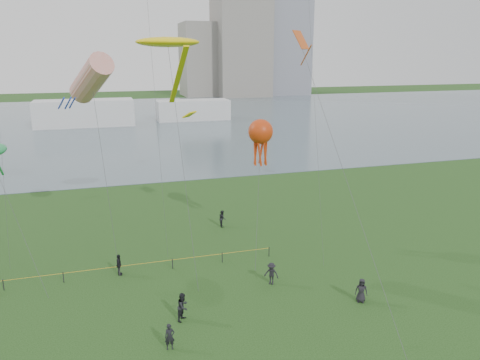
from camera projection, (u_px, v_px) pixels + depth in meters
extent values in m
cube|color=#4F636D|center=(136.00, 121.00, 116.77)|extent=(400.00, 120.00, 0.08)
cube|color=slate|center=(241.00, 47.00, 181.92)|extent=(20.00, 20.00, 38.00)
cube|color=gray|center=(203.00, 60.00, 184.89)|extent=(16.00, 18.00, 28.00)
cube|color=silver|center=(85.00, 113.00, 108.04)|extent=(22.00, 8.00, 6.00)
cube|color=silver|center=(193.00, 110.00, 118.17)|extent=(18.00, 7.00, 5.00)
cylinder|color=black|center=(3.00, 285.00, 33.05)|extent=(0.07, 0.07, 0.85)
cylinder|color=black|center=(63.00, 277.00, 34.16)|extent=(0.07, 0.07, 0.85)
cylinder|color=black|center=(120.00, 270.00, 35.27)|extent=(0.07, 0.07, 0.85)
cylinder|color=black|center=(173.00, 264.00, 36.38)|extent=(0.07, 0.07, 0.85)
cylinder|color=black|center=(222.00, 257.00, 37.49)|extent=(0.07, 0.07, 0.85)
cylinder|color=black|center=(269.00, 252.00, 38.60)|extent=(0.07, 0.07, 0.85)
cylinder|color=gold|center=(119.00, 266.00, 35.18)|extent=(24.00, 0.03, 0.03)
imported|color=black|center=(183.00, 307.00, 29.26)|extent=(1.11, 1.13, 1.84)
imported|color=black|center=(271.00, 274.00, 33.84)|extent=(1.24, 1.15, 1.67)
imported|color=black|center=(119.00, 265.00, 35.27)|extent=(0.48, 1.00, 1.66)
imported|color=black|center=(361.00, 290.00, 31.42)|extent=(0.98, 0.86, 1.68)
imported|color=black|center=(170.00, 337.00, 26.37)|extent=(0.57, 0.38, 1.56)
imported|color=black|center=(222.00, 218.00, 45.27)|extent=(0.68, 0.84, 1.62)
cylinder|color=#3F3F42|center=(183.00, 163.00, 34.12)|extent=(0.45, 7.31, 17.09)
ellipsoid|color=yellow|center=(168.00, 42.00, 35.20)|extent=(4.86, 3.04, 0.76)
cube|color=yellow|center=(178.00, 77.00, 31.95)|extent=(0.36, 6.98, 4.09)
cube|color=yellow|center=(189.00, 115.00, 28.98)|extent=(0.95, 0.95, 0.42)
cylinder|color=#3F3F42|center=(106.00, 179.00, 34.53)|extent=(0.96, 3.03, 14.49)
cylinder|color=red|center=(91.00, 79.00, 33.90)|extent=(3.67, 5.12, 3.82)
cylinder|color=#1B33C1|center=(72.00, 103.00, 32.81)|extent=(0.60, 1.13, 0.88)
cylinder|color=#1B33C1|center=(68.00, 103.00, 33.09)|extent=(0.60, 1.13, 0.88)
cylinder|color=#1B33C1|center=(61.00, 103.00, 32.83)|extent=(0.60, 1.13, 0.88)
cylinder|color=#1B33C1|center=(61.00, 104.00, 32.40)|extent=(0.60, 1.13, 0.88)
cylinder|color=#1B33C1|center=(68.00, 104.00, 32.39)|extent=(0.60, 1.13, 0.88)
cylinder|color=#3F3F42|center=(18.00, 222.00, 33.14)|extent=(3.66, 6.02, 9.41)
cylinder|color=#1B9646|center=(0.00, 168.00, 33.20)|extent=(0.16, 1.79, 1.54)
cylinder|color=#3F3F42|center=(258.00, 198.00, 37.88)|extent=(2.39, 5.89, 9.86)
sphere|color=#BD340D|center=(261.00, 132.00, 39.64)|extent=(2.11, 2.11, 2.11)
cylinder|color=#BD340D|center=(266.00, 150.00, 40.19)|extent=(0.18, 0.54, 2.60)
cylinder|color=#BD340D|center=(261.00, 149.00, 40.52)|extent=(0.49, 0.36, 2.61)
cylinder|color=#BD340D|center=(256.00, 149.00, 40.38)|extent=(0.49, 0.36, 2.61)
cylinder|color=#BD340D|center=(255.00, 150.00, 39.91)|extent=(0.18, 0.54, 2.60)
cylinder|color=#BD340D|center=(259.00, 151.00, 39.58)|extent=(0.49, 0.36, 2.61)
cylinder|color=#BD340D|center=(265.00, 151.00, 39.72)|extent=(0.49, 0.36, 2.61)
cylinder|color=#3F3F42|center=(353.00, 196.00, 25.93)|extent=(0.46, 16.59, 17.15)
cube|color=#CE4A12|center=(301.00, 40.00, 31.41)|extent=(1.52, 1.52, 1.24)
cylinder|color=#CE4A12|center=(306.00, 55.00, 30.84)|extent=(0.08, 1.58, 1.35)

